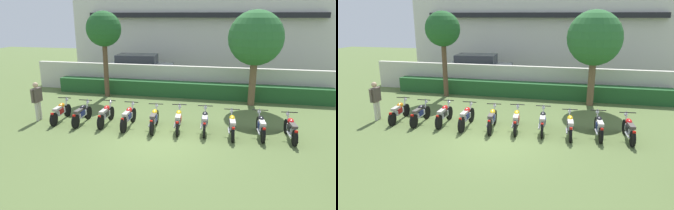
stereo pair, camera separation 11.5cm
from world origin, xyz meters
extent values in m
plane|color=#566B38|center=(0.00, 0.00, 0.00)|extent=(60.00, 60.00, 0.00)
cube|color=silver|center=(0.00, 16.03, 4.08)|extent=(20.25, 6.00, 8.16)
cube|color=black|center=(0.00, 12.78, 4.49)|extent=(17.01, 0.50, 0.36)
cube|color=beige|center=(0.00, 7.34, 0.83)|extent=(19.24, 0.30, 1.66)
cube|color=#235628|center=(0.00, 6.64, 0.42)|extent=(15.39, 0.70, 0.85)
cube|color=#9EA3A8|center=(-3.85, 10.19, 0.74)|extent=(4.62, 2.16, 1.00)
cube|color=#2D333D|center=(-4.05, 10.17, 1.57)|extent=(2.81, 1.89, 0.65)
cylinder|color=black|center=(-2.35, 11.22, 0.34)|extent=(0.69, 0.27, 0.68)
cylinder|color=black|center=(-2.22, 9.38, 0.34)|extent=(0.69, 0.27, 0.68)
cylinder|color=black|center=(-5.49, 11.00, 0.34)|extent=(0.69, 0.27, 0.68)
cylinder|color=black|center=(-5.36, 9.15, 0.34)|extent=(0.69, 0.27, 0.68)
cylinder|color=brown|center=(-4.50, 5.88, 1.55)|extent=(0.27, 0.27, 3.11)
sphere|color=#235B28|center=(-4.50, 5.88, 3.77)|extent=(1.91, 1.91, 1.91)
cylinder|color=brown|center=(3.50, 5.78, 1.24)|extent=(0.35, 0.35, 2.47)
sphere|color=#2D6B33|center=(3.50, 5.78, 3.42)|extent=(2.70, 2.70, 2.70)
cylinder|color=black|center=(-4.82, 2.04, 0.29)|extent=(0.14, 0.58, 0.57)
cylinder|color=black|center=(-4.70, 0.72, 0.29)|extent=(0.14, 0.58, 0.57)
cube|color=silver|center=(-4.76, 1.33, 0.44)|extent=(0.25, 0.62, 0.22)
ellipsoid|color=orange|center=(-4.77, 1.50, 0.67)|extent=(0.26, 0.46, 0.22)
cube|color=#B2ADA3|center=(-4.73, 1.10, 0.65)|extent=(0.25, 0.54, 0.10)
cube|color=red|center=(-4.69, 0.63, 0.57)|extent=(0.11, 0.09, 0.08)
cylinder|color=silver|center=(-4.81, 1.95, 0.61)|extent=(0.07, 0.23, 0.65)
cylinder|color=black|center=(-4.80, 1.86, 0.93)|extent=(0.60, 0.09, 0.04)
sphere|color=silver|center=(-4.82, 2.06, 0.79)|extent=(0.14, 0.14, 0.14)
cylinder|color=silver|center=(-4.85, 1.07, 0.31)|extent=(0.12, 0.55, 0.07)
cube|color=#A51414|center=(-4.75, 1.28, 0.49)|extent=(0.27, 0.38, 0.20)
cylinder|color=black|center=(-3.70, 1.88, 0.29)|extent=(0.10, 0.58, 0.58)
cylinder|color=black|center=(-3.68, 0.68, 0.29)|extent=(0.10, 0.58, 0.58)
cube|color=silver|center=(-3.69, 1.23, 0.44)|extent=(0.21, 0.60, 0.22)
ellipsoid|color=black|center=(-3.69, 1.40, 0.67)|extent=(0.23, 0.44, 0.22)
cube|color=#4C4742|center=(-3.69, 1.00, 0.65)|extent=(0.21, 0.52, 0.10)
cube|color=red|center=(-3.68, 0.58, 0.57)|extent=(0.10, 0.08, 0.08)
cylinder|color=silver|center=(-3.70, 1.79, 0.61)|extent=(0.05, 0.23, 0.65)
cylinder|color=black|center=(-3.70, 1.70, 0.93)|extent=(0.60, 0.05, 0.04)
sphere|color=silver|center=(-3.71, 1.90, 0.79)|extent=(0.14, 0.14, 0.14)
cylinder|color=silver|center=(-3.81, 0.98, 0.31)|extent=(0.08, 0.55, 0.07)
cube|color=navy|center=(-3.69, 1.18, 0.49)|extent=(0.25, 0.37, 0.20)
cylinder|color=black|center=(-2.67, 2.00, 0.30)|extent=(0.11, 0.61, 0.60)
cylinder|color=black|center=(-2.62, 0.78, 0.30)|extent=(0.11, 0.61, 0.60)
cube|color=silver|center=(-2.64, 1.34, 0.45)|extent=(0.22, 0.61, 0.22)
ellipsoid|color=red|center=(-2.65, 1.51, 0.68)|extent=(0.24, 0.45, 0.22)
cube|color=#B2ADA3|center=(-2.63, 1.11, 0.66)|extent=(0.22, 0.53, 0.10)
cube|color=red|center=(-2.62, 0.68, 0.58)|extent=(0.10, 0.08, 0.08)
cylinder|color=silver|center=(-2.67, 1.91, 0.62)|extent=(0.06, 0.23, 0.65)
cylinder|color=black|center=(-2.66, 1.82, 0.94)|extent=(0.60, 0.06, 0.04)
sphere|color=silver|center=(-2.67, 2.02, 0.80)|extent=(0.14, 0.14, 0.14)
cylinder|color=silver|center=(-2.75, 1.09, 0.32)|extent=(0.09, 0.55, 0.07)
cube|color=black|center=(-2.64, 1.29, 0.50)|extent=(0.25, 0.37, 0.20)
cylinder|color=black|center=(-1.61, 1.92, 0.32)|extent=(0.10, 0.63, 0.63)
cylinder|color=black|center=(-1.58, 0.62, 0.32)|extent=(0.10, 0.63, 0.63)
cube|color=silver|center=(-1.60, 1.22, 0.47)|extent=(0.21, 0.60, 0.22)
ellipsoid|color=red|center=(-1.60, 1.39, 0.70)|extent=(0.23, 0.44, 0.22)
cube|color=#B2ADA3|center=(-1.59, 0.99, 0.68)|extent=(0.21, 0.52, 0.10)
cube|color=red|center=(-1.58, 0.52, 0.60)|extent=(0.10, 0.08, 0.08)
cylinder|color=silver|center=(-1.61, 1.83, 0.64)|extent=(0.06, 0.23, 0.65)
cylinder|color=black|center=(-1.61, 1.74, 0.96)|extent=(0.60, 0.05, 0.04)
sphere|color=silver|center=(-1.61, 1.94, 0.82)|extent=(0.14, 0.14, 0.14)
cylinder|color=silver|center=(-1.71, 0.97, 0.34)|extent=(0.08, 0.55, 0.07)
cube|color=navy|center=(-1.60, 1.17, 0.52)|extent=(0.25, 0.37, 0.20)
cylinder|color=black|center=(-0.55, 1.87, 0.31)|extent=(0.15, 0.63, 0.62)
cylinder|color=black|center=(-0.43, 0.62, 0.31)|extent=(0.15, 0.63, 0.62)
cube|color=silver|center=(-0.48, 1.19, 0.46)|extent=(0.26, 0.62, 0.22)
ellipsoid|color=yellow|center=(-0.50, 1.36, 0.69)|extent=(0.26, 0.46, 0.22)
cube|color=#4C4742|center=(-0.46, 0.97, 0.67)|extent=(0.25, 0.54, 0.10)
cube|color=red|center=(-0.42, 0.52, 0.59)|extent=(0.11, 0.09, 0.08)
cylinder|color=silver|center=(-0.54, 1.78, 0.63)|extent=(0.07, 0.23, 0.65)
cylinder|color=black|center=(-0.53, 1.69, 0.95)|extent=(0.60, 0.10, 0.04)
sphere|color=silver|center=(-0.55, 1.89, 0.81)|extent=(0.14, 0.14, 0.14)
cylinder|color=silver|center=(-0.58, 0.93, 0.33)|extent=(0.12, 0.55, 0.07)
cube|color=navy|center=(-0.48, 1.14, 0.51)|extent=(0.27, 0.38, 0.20)
cylinder|color=black|center=(0.41, 2.05, 0.29)|extent=(0.16, 0.60, 0.59)
cylinder|color=black|center=(0.56, 0.73, 0.29)|extent=(0.16, 0.60, 0.59)
cube|color=silver|center=(0.49, 1.34, 0.44)|extent=(0.27, 0.62, 0.22)
ellipsoid|color=yellow|center=(0.47, 1.51, 0.67)|extent=(0.27, 0.46, 0.22)
cube|color=#B2ADA3|center=(0.51, 1.11, 0.65)|extent=(0.26, 0.54, 0.10)
cube|color=red|center=(0.57, 0.63, 0.57)|extent=(0.11, 0.09, 0.08)
cylinder|color=silver|center=(0.42, 1.96, 0.61)|extent=(0.08, 0.23, 0.65)
cylinder|color=black|center=(0.43, 1.87, 0.93)|extent=(0.60, 0.10, 0.04)
sphere|color=silver|center=(0.40, 2.07, 0.79)|extent=(0.14, 0.14, 0.14)
cylinder|color=silver|center=(0.40, 1.08, 0.31)|extent=(0.13, 0.55, 0.07)
cube|color=#A51414|center=(0.49, 1.29, 0.49)|extent=(0.28, 0.38, 0.20)
cylinder|color=black|center=(1.49, 2.04, 0.31)|extent=(0.14, 0.62, 0.61)
cylinder|color=black|center=(1.59, 0.77, 0.31)|extent=(0.14, 0.62, 0.61)
cube|color=silver|center=(1.54, 1.36, 0.46)|extent=(0.25, 0.61, 0.22)
ellipsoid|color=black|center=(1.53, 1.53, 0.69)|extent=(0.25, 0.46, 0.22)
cube|color=#B2ADA3|center=(1.56, 1.13, 0.67)|extent=(0.24, 0.53, 0.10)
cube|color=red|center=(1.60, 0.67, 0.59)|extent=(0.11, 0.09, 0.08)
cylinder|color=silver|center=(1.50, 1.95, 0.63)|extent=(0.07, 0.23, 0.65)
cylinder|color=black|center=(1.50, 1.86, 0.95)|extent=(0.60, 0.08, 0.04)
sphere|color=silver|center=(1.49, 2.06, 0.81)|extent=(0.14, 0.14, 0.14)
cylinder|color=silver|center=(1.44, 1.10, 0.33)|extent=(0.11, 0.55, 0.07)
cube|color=navy|center=(1.55, 1.31, 0.51)|extent=(0.27, 0.38, 0.20)
cylinder|color=black|center=(2.55, 1.86, 0.28)|extent=(0.13, 0.57, 0.57)
cylinder|color=black|center=(2.65, 0.60, 0.28)|extent=(0.13, 0.57, 0.57)
cube|color=silver|center=(2.61, 1.18, 0.43)|extent=(0.24, 0.61, 0.22)
ellipsoid|color=yellow|center=(2.59, 1.35, 0.66)|extent=(0.25, 0.46, 0.22)
cube|color=beige|center=(2.62, 0.95, 0.64)|extent=(0.24, 0.53, 0.10)
cube|color=red|center=(2.66, 0.50, 0.56)|extent=(0.11, 0.09, 0.08)
cylinder|color=silver|center=(2.56, 1.77, 0.60)|extent=(0.07, 0.23, 0.65)
cylinder|color=black|center=(2.57, 1.68, 0.92)|extent=(0.60, 0.08, 0.04)
sphere|color=silver|center=(2.55, 1.88, 0.78)|extent=(0.14, 0.14, 0.14)
cylinder|color=silver|center=(2.51, 0.92, 0.30)|extent=(0.11, 0.55, 0.07)
cube|color=black|center=(2.61, 1.13, 0.48)|extent=(0.27, 0.38, 0.20)
cylinder|color=black|center=(3.63, 1.97, 0.29)|extent=(0.14, 0.59, 0.58)
cylinder|color=black|center=(3.73, 0.75, 0.29)|extent=(0.14, 0.59, 0.58)
cube|color=silver|center=(3.68, 1.31, 0.44)|extent=(0.25, 0.61, 0.22)
ellipsoid|color=black|center=(3.67, 1.48, 0.67)|extent=(0.25, 0.46, 0.22)
cube|color=beige|center=(3.70, 1.08, 0.65)|extent=(0.24, 0.53, 0.10)
cube|color=red|center=(3.74, 0.65, 0.57)|extent=(0.11, 0.09, 0.08)
cylinder|color=silver|center=(3.64, 1.88, 0.61)|extent=(0.07, 0.23, 0.65)
cylinder|color=black|center=(3.65, 1.79, 0.93)|extent=(0.60, 0.08, 0.04)
sphere|color=silver|center=(3.63, 1.99, 0.79)|extent=(0.14, 0.14, 0.14)
cylinder|color=silver|center=(3.58, 1.05, 0.31)|extent=(0.11, 0.55, 0.07)
cube|color=navy|center=(3.69, 1.26, 0.49)|extent=(0.27, 0.38, 0.20)
cylinder|color=black|center=(4.70, 1.92, 0.29)|extent=(0.14, 0.58, 0.58)
cylinder|color=black|center=(4.80, 0.69, 0.29)|extent=(0.14, 0.58, 0.58)
cube|color=silver|center=(4.76, 1.25, 0.44)|extent=(0.25, 0.61, 0.22)
ellipsoid|color=red|center=(4.74, 1.42, 0.67)|extent=(0.26, 0.46, 0.22)
cube|color=#4C4742|center=(4.78, 1.02, 0.65)|extent=(0.24, 0.53, 0.10)
cube|color=red|center=(4.81, 0.59, 0.57)|extent=(0.11, 0.09, 0.08)
cylinder|color=silver|center=(4.71, 1.83, 0.61)|extent=(0.07, 0.23, 0.65)
cylinder|color=black|center=(4.72, 1.74, 0.93)|extent=(0.60, 0.09, 0.04)
sphere|color=silver|center=(4.70, 1.94, 0.79)|extent=(0.14, 0.14, 0.14)
cylinder|color=silver|center=(4.66, 0.99, 0.31)|extent=(0.12, 0.55, 0.07)
cube|color=black|center=(4.76, 1.20, 0.49)|extent=(0.27, 0.38, 0.20)
cylinder|color=beige|center=(-5.77, 1.37, 0.43)|extent=(0.13, 0.13, 0.85)
cylinder|color=beige|center=(-5.77, 1.15, 0.43)|extent=(0.13, 0.13, 0.85)
cube|color=brown|center=(-5.77, 1.26, 1.15)|extent=(0.22, 0.50, 0.60)
cylinder|color=brown|center=(-5.77, 1.56, 1.17)|extent=(0.09, 0.09, 0.57)
cylinder|color=brown|center=(-5.77, 0.96, 1.17)|extent=(0.09, 0.09, 0.57)
sphere|color=tan|center=(-5.77, 1.26, 1.60)|extent=(0.23, 0.23, 0.23)
camera|label=1|loc=(2.58, -10.21, 4.48)|focal=33.03mm
camera|label=2|loc=(2.69, -10.18, 4.48)|focal=33.03mm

